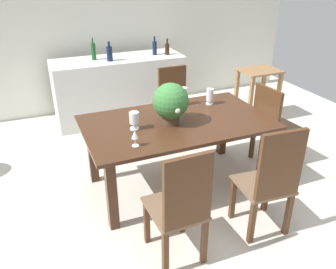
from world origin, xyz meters
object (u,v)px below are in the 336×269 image
(chair_far_right, at_px, (175,102))
(kitchen_counter, at_px, (120,89))
(dining_table, at_px, (177,130))
(wine_bottle_tall, at_px, (110,53))
(crystal_vase_center_near, at_px, (210,96))
(wine_glass, at_px, (135,135))
(chair_near_right, at_px, (271,179))
(flower_centerpiece, at_px, (171,102))
(wine_bottle_clear, at_px, (93,51))
(crystal_vase_right, at_px, (134,119))
(crystal_vase_left, at_px, (184,95))
(wine_bottle_amber, at_px, (167,49))
(wine_bottle_green, at_px, (155,48))
(chair_foot_end, at_px, (272,122))
(chair_near_left, at_px, (181,205))
(side_table, at_px, (258,84))

(chair_far_right, bearing_deg, kitchen_counter, 114.42)
(dining_table, bearing_deg, wine_bottle_tall, 95.72)
(crystal_vase_center_near, height_order, wine_glass, crystal_vase_center_near)
(chair_near_right, xyz_separation_m, flower_centerpiece, (-0.49, 0.99, 0.41))
(wine_bottle_tall, bearing_deg, chair_near_right, -78.30)
(dining_table, xyz_separation_m, wine_bottle_clear, (-0.38, 2.05, 0.40))
(flower_centerpiece, bearing_deg, dining_table, 17.12)
(crystal_vase_right, height_order, wine_bottle_tall, wine_bottle_tall)
(flower_centerpiece, bearing_deg, crystal_vase_right, 178.74)
(dining_table, xyz_separation_m, crystal_vase_left, (0.25, 0.37, 0.22))
(wine_bottle_amber, bearing_deg, chair_near_right, -95.51)
(crystal_vase_left, bearing_deg, chair_near_right, -83.19)
(chair_far_right, bearing_deg, wine_bottle_tall, 123.64)
(dining_table, relative_size, kitchen_counter, 0.97)
(crystal_vase_left, height_order, wine_bottle_green, wine_bottle_green)
(wine_glass, height_order, wine_bottle_green, wine_bottle_green)
(chair_far_right, distance_m, wine_bottle_green, 1.11)
(wine_glass, height_order, wine_bottle_clear, wine_bottle_clear)
(chair_near_right, xyz_separation_m, chair_foot_end, (0.79, 1.00, -0.04))
(kitchen_counter, bearing_deg, flower_centerpiece, -90.98)
(chair_near_left, xyz_separation_m, wine_bottle_green, (0.94, 3.01, 0.48))
(wine_bottle_amber, distance_m, wine_bottle_tall, 0.89)
(crystal_vase_right, xyz_separation_m, wine_glass, (-0.10, -0.33, -0.00))
(chair_foot_end, bearing_deg, crystal_vase_center_near, 61.54)
(wine_bottle_amber, xyz_separation_m, wine_bottle_green, (-0.18, 0.07, 0.02))
(crystal_vase_center_near, bearing_deg, dining_table, -152.20)
(crystal_vase_right, height_order, wine_glass, crystal_vase_right)
(chair_near_left, relative_size, wine_glass, 7.06)
(chair_near_right, xyz_separation_m, crystal_vase_center_near, (0.11, 1.29, 0.29))
(flower_centerpiece, xyz_separation_m, side_table, (1.93, 1.18, -0.43))
(chair_foot_end, xyz_separation_m, wine_bottle_tall, (-1.39, 1.91, 0.51))
(chair_foot_end, distance_m, crystal_vase_left, 1.09)
(dining_table, height_order, wine_bottle_tall, wine_bottle_tall)
(wine_bottle_tall, distance_m, side_table, 2.22)
(wine_bottle_amber, xyz_separation_m, wine_bottle_clear, (-1.08, 0.13, 0.03))
(kitchen_counter, height_order, wine_bottle_clear, wine_bottle_clear)
(chair_near_left, distance_m, crystal_vase_center_near, 1.63)
(kitchen_counter, relative_size, wine_bottle_tall, 7.11)
(chair_near_left, bearing_deg, wine_bottle_amber, -111.91)
(chair_near_right, bearing_deg, wine_glass, -29.93)
(crystal_vase_left, bearing_deg, wine_bottle_amber, 73.82)
(wine_glass, distance_m, wine_bottle_tall, 2.28)
(crystal_vase_right, distance_m, wine_bottle_tall, 1.94)
(chair_near_left, height_order, crystal_vase_right, chair_near_left)
(chair_near_left, bearing_deg, wine_bottle_tall, -95.63)
(chair_near_left, relative_size, wine_bottle_green, 3.86)
(chair_far_right, height_order, crystal_vase_left, chair_far_right)
(chair_near_right, height_order, crystal_vase_left, chair_near_right)
(chair_foot_end, relative_size, crystal_vase_left, 4.83)
(chair_far_right, bearing_deg, wine_glass, -126.48)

